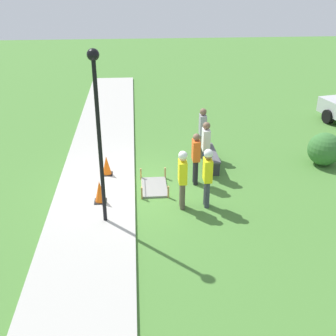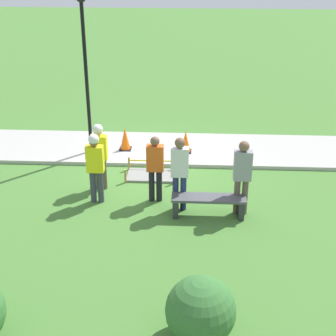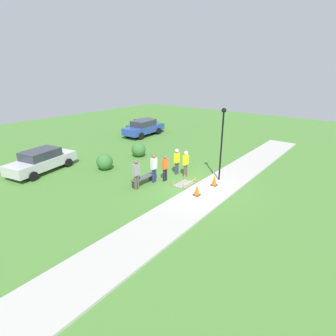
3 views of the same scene
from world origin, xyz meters
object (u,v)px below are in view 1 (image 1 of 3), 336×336
park_bench (210,156)px  lamppost_near (98,117)px  bystander_in_white_shirt (203,130)px  bystander_in_gray_shirt (206,145)px  worker_assistant (183,175)px  traffic_cone_far_patch (100,191)px  bystander_in_orange_shirt (196,156)px  worker_supervisor (208,173)px  traffic_cone_near_patch (107,165)px

park_bench → lamppost_near: lamppost_near is taller
bystander_in_white_shirt → lamppost_near: 5.50m
bystander_in_gray_shirt → worker_assistant: bearing=-25.5°
traffic_cone_far_patch → bystander_in_orange_shirt: (-1.10, 2.86, 0.51)m
park_bench → bystander_in_orange_shirt: 1.54m
traffic_cone_far_patch → bystander_in_white_shirt: size_ratio=0.37×
worker_assistant → worker_supervisor: bearing=92.6°
park_bench → lamppost_near: size_ratio=0.38×
traffic_cone_far_patch → worker_supervisor: 3.06m
worker_assistant → bystander_in_gray_shirt: bearing=154.5°
bystander_in_orange_shirt → bystander_in_white_shirt: 2.06m
traffic_cone_far_patch → park_bench: 4.24m
worker_supervisor → worker_assistant: (0.03, -0.69, -0.01)m
traffic_cone_near_patch → traffic_cone_far_patch: 1.76m
bystander_in_orange_shirt → lamppost_near: size_ratio=0.38×
traffic_cone_far_patch → bystander_in_orange_shirt: 3.11m
traffic_cone_near_patch → lamppost_near: bearing=1.9°
traffic_cone_near_patch → park_bench: 3.48m
worker_assistant → bystander_in_white_shirt: (-3.41, 1.07, 0.01)m
worker_assistant → bystander_in_white_shirt: bystander_in_white_shirt is taller
traffic_cone_near_patch → bystander_in_white_shirt: 3.58m
traffic_cone_far_patch → worker_supervisor: size_ratio=0.38×
bystander_in_orange_shirt → bystander_in_white_shirt: (-1.99, 0.51, 0.09)m
traffic_cone_near_patch → bystander_in_gray_shirt: 3.22m
park_bench → worker_supervisor: 2.79m
worker_assistant → lamppost_near: size_ratio=0.39×
park_bench → traffic_cone_far_patch: bearing=-56.3°
worker_supervisor → traffic_cone_far_patch: bearing=-95.6°
traffic_cone_near_patch → park_bench: bearing=99.9°
worker_assistant → lamppost_near: 2.92m
bystander_in_white_shirt → lamppost_near: lamppost_near is taller
traffic_cone_near_patch → lamppost_near: size_ratio=0.14×
traffic_cone_near_patch → traffic_cone_far_patch: traffic_cone_far_patch is taller
traffic_cone_near_patch → bystander_in_orange_shirt: 2.89m
worker_supervisor → lamppost_near: size_ratio=0.39×
traffic_cone_near_patch → worker_supervisor: (2.05, 2.89, 0.62)m
traffic_cone_near_patch → worker_assistant: size_ratio=0.37×
bystander_in_orange_shirt → park_bench: bearing=152.1°
worker_supervisor → bystander_in_gray_shirt: 2.00m
bystander_in_orange_shirt → bystander_in_gray_shirt: bystander_in_gray_shirt is taller
traffic_cone_far_patch → lamppost_near: bearing=11.2°
park_bench → bystander_in_gray_shirt: (0.67, -0.27, 0.68)m
traffic_cone_far_patch → bystander_in_gray_shirt: 3.71m
worker_supervisor → bystander_in_orange_shirt: 1.40m
worker_supervisor → lamppost_near: (0.67, -2.79, 1.91)m
traffic_cone_far_patch → bystander_in_white_shirt: 4.61m
bystander_in_gray_shirt → lamppost_near: lamppost_near is taller
worker_assistant → park_bench: bearing=155.3°
lamppost_near → worker_assistant: bearing=107.0°
bystander_in_white_shirt → lamppost_near: bearing=-38.1°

